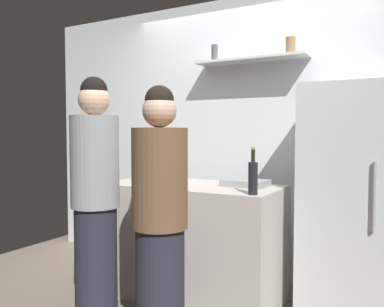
{
  "coord_description": "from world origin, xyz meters",
  "views": [
    {
      "loc": [
        1.35,
        -2.32,
        1.35
      ],
      "look_at": [
        -0.25,
        0.5,
        1.17
      ],
      "focal_mm": 37.71,
      "sensor_mm": 36.0,
      "label": 1
    }
  ],
  "objects_px": {
    "wine_bottle_dark_glass": "(253,177)",
    "person_grey_hoodie": "(95,200)",
    "baking_pan": "(245,183)",
    "water_bottle_plastic": "(179,168)",
    "person_brown_jacket": "(160,222)",
    "refrigerator": "(351,199)",
    "wine_bottle_green_glass": "(114,170)",
    "wine_bottle_pale_glass": "(178,168)",
    "utensil_holder": "(152,179)"
  },
  "relations": [
    {
      "from": "wine_bottle_dark_glass",
      "to": "water_bottle_plastic",
      "type": "distance_m",
      "value": 1.04
    },
    {
      "from": "utensil_holder",
      "to": "refrigerator",
      "type": "bearing_deg",
      "value": 21.61
    },
    {
      "from": "person_brown_jacket",
      "to": "person_grey_hoodie",
      "type": "bearing_deg",
      "value": -2.01
    },
    {
      "from": "wine_bottle_dark_glass",
      "to": "water_bottle_plastic",
      "type": "relative_size",
      "value": 1.42
    },
    {
      "from": "wine_bottle_dark_glass",
      "to": "water_bottle_plastic",
      "type": "bearing_deg",
      "value": 150.24
    },
    {
      "from": "wine_bottle_green_glass",
      "to": "water_bottle_plastic",
      "type": "height_order",
      "value": "wine_bottle_green_glass"
    },
    {
      "from": "baking_pan",
      "to": "person_grey_hoodie",
      "type": "distance_m",
      "value": 1.15
    },
    {
      "from": "refrigerator",
      "to": "person_grey_hoodie",
      "type": "bearing_deg",
      "value": -146.18
    },
    {
      "from": "refrigerator",
      "to": "person_brown_jacket",
      "type": "xyz_separation_m",
      "value": [
        -0.93,
        -1.15,
        -0.05
      ]
    },
    {
      "from": "water_bottle_plastic",
      "to": "person_brown_jacket",
      "type": "relative_size",
      "value": 0.14
    },
    {
      "from": "baking_pan",
      "to": "water_bottle_plastic",
      "type": "xyz_separation_m",
      "value": [
        -0.69,
        0.14,
        0.07
      ]
    },
    {
      "from": "baking_pan",
      "to": "water_bottle_plastic",
      "type": "height_order",
      "value": "water_bottle_plastic"
    },
    {
      "from": "water_bottle_plastic",
      "to": "person_grey_hoodie",
      "type": "height_order",
      "value": "person_grey_hoodie"
    },
    {
      "from": "wine_bottle_pale_glass",
      "to": "person_brown_jacket",
      "type": "height_order",
      "value": "person_brown_jacket"
    },
    {
      "from": "wine_bottle_pale_glass",
      "to": "person_grey_hoodie",
      "type": "bearing_deg",
      "value": -109.37
    },
    {
      "from": "refrigerator",
      "to": "wine_bottle_green_glass",
      "type": "height_order",
      "value": "refrigerator"
    },
    {
      "from": "utensil_holder",
      "to": "person_grey_hoodie",
      "type": "height_order",
      "value": "person_grey_hoodie"
    },
    {
      "from": "water_bottle_plastic",
      "to": "baking_pan",
      "type": "bearing_deg",
      "value": -11.33
    },
    {
      "from": "water_bottle_plastic",
      "to": "person_grey_hoodie",
      "type": "xyz_separation_m",
      "value": [
        -0.12,
        -0.94,
        -0.16
      ]
    },
    {
      "from": "refrigerator",
      "to": "baking_pan",
      "type": "height_order",
      "value": "refrigerator"
    },
    {
      "from": "utensil_holder",
      "to": "wine_bottle_green_glass",
      "type": "bearing_deg",
      "value": -174.34
    },
    {
      "from": "baking_pan",
      "to": "wine_bottle_dark_glass",
      "type": "distance_m",
      "value": 0.44
    },
    {
      "from": "refrigerator",
      "to": "wine_bottle_green_glass",
      "type": "xyz_separation_m",
      "value": [
        -1.77,
        -0.6,
        0.19
      ]
    },
    {
      "from": "utensil_holder",
      "to": "baking_pan",
      "type": "bearing_deg",
      "value": 25.79
    },
    {
      "from": "wine_bottle_green_glass",
      "to": "person_brown_jacket",
      "type": "bearing_deg",
      "value": -33.66
    },
    {
      "from": "water_bottle_plastic",
      "to": "person_brown_jacket",
      "type": "height_order",
      "value": "person_brown_jacket"
    },
    {
      "from": "baking_pan",
      "to": "wine_bottle_pale_glass",
      "type": "height_order",
      "value": "wine_bottle_pale_glass"
    },
    {
      "from": "wine_bottle_green_glass",
      "to": "wine_bottle_pale_glass",
      "type": "bearing_deg",
      "value": 29.86
    },
    {
      "from": "water_bottle_plastic",
      "to": "person_grey_hoodie",
      "type": "relative_size",
      "value": 0.13
    },
    {
      "from": "wine_bottle_dark_glass",
      "to": "person_brown_jacket",
      "type": "bearing_deg",
      "value": -125.81
    },
    {
      "from": "wine_bottle_green_glass",
      "to": "wine_bottle_pale_glass",
      "type": "xyz_separation_m",
      "value": [
        0.47,
        0.27,
        0.02
      ]
    },
    {
      "from": "refrigerator",
      "to": "person_grey_hoodie",
      "type": "height_order",
      "value": "person_grey_hoodie"
    },
    {
      "from": "wine_bottle_pale_glass",
      "to": "person_grey_hoodie",
      "type": "height_order",
      "value": "person_grey_hoodie"
    },
    {
      "from": "person_brown_jacket",
      "to": "baking_pan",
      "type": "bearing_deg",
      "value": -93.18
    },
    {
      "from": "person_grey_hoodie",
      "to": "refrigerator",
      "type": "bearing_deg",
      "value": -33.48
    },
    {
      "from": "baking_pan",
      "to": "person_brown_jacket",
      "type": "xyz_separation_m",
      "value": [
        -0.18,
        -0.92,
        -0.15
      ]
    },
    {
      "from": "wine_bottle_green_glass",
      "to": "person_grey_hoodie",
      "type": "bearing_deg",
      "value": -64.4
    },
    {
      "from": "baking_pan",
      "to": "water_bottle_plastic",
      "type": "relative_size",
      "value": 1.49
    },
    {
      "from": "wine_bottle_green_glass",
      "to": "wine_bottle_pale_glass",
      "type": "height_order",
      "value": "wine_bottle_pale_glass"
    },
    {
      "from": "baking_pan",
      "to": "water_bottle_plastic",
      "type": "distance_m",
      "value": 0.71
    },
    {
      "from": "wine_bottle_dark_glass",
      "to": "person_brown_jacket",
      "type": "distance_m",
      "value": 0.71
    },
    {
      "from": "wine_bottle_green_glass",
      "to": "water_bottle_plastic",
      "type": "distance_m",
      "value": 0.6
    },
    {
      "from": "wine_bottle_dark_glass",
      "to": "person_brown_jacket",
      "type": "height_order",
      "value": "person_brown_jacket"
    },
    {
      "from": "wine_bottle_dark_glass",
      "to": "person_grey_hoodie",
      "type": "height_order",
      "value": "person_grey_hoodie"
    },
    {
      "from": "refrigerator",
      "to": "water_bottle_plastic",
      "type": "relative_size",
      "value": 7.44
    },
    {
      "from": "wine_bottle_pale_glass",
      "to": "water_bottle_plastic",
      "type": "height_order",
      "value": "wine_bottle_pale_glass"
    },
    {
      "from": "wine_bottle_green_glass",
      "to": "person_brown_jacket",
      "type": "height_order",
      "value": "person_brown_jacket"
    },
    {
      "from": "baking_pan",
      "to": "utensil_holder",
      "type": "height_order",
      "value": "utensil_holder"
    },
    {
      "from": "person_grey_hoodie",
      "to": "wine_bottle_pale_glass",
      "type": "bearing_deg",
      "value": 3.33
    },
    {
      "from": "wine_bottle_pale_glass",
      "to": "person_grey_hoodie",
      "type": "distance_m",
      "value": 0.78
    }
  ]
}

